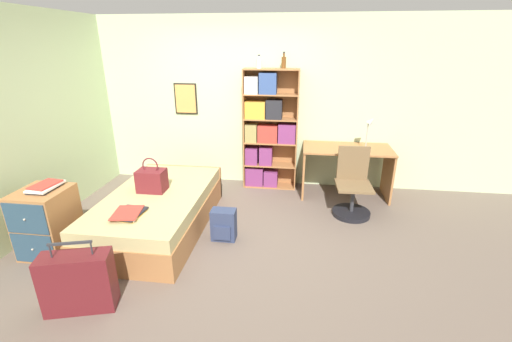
% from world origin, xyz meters
% --- Properties ---
extents(ground_plane, '(14.00, 14.00, 0.00)m').
position_xyz_m(ground_plane, '(0.00, 0.00, 0.00)').
color(ground_plane, '#66564C').
extents(wall_back, '(10.00, 0.09, 2.60)m').
position_xyz_m(wall_back, '(-0.00, 1.72, 1.30)').
color(wall_back, beige).
rests_on(wall_back, ground_plane).
extents(wall_left, '(0.06, 10.00, 2.60)m').
position_xyz_m(wall_left, '(-2.22, 0.00, 1.30)').
color(wall_left, beige).
rests_on(wall_left, ground_plane).
extents(bed, '(1.14, 2.05, 0.47)m').
position_xyz_m(bed, '(-0.75, 0.02, 0.23)').
color(bed, '#A36B3D').
rests_on(bed, ground_plane).
extents(handbag, '(0.33, 0.24, 0.43)m').
position_xyz_m(handbag, '(-0.82, 0.07, 0.62)').
color(handbag, maroon).
rests_on(handbag, bed).
extents(book_stack_on_bed, '(0.32, 0.39, 0.04)m').
position_xyz_m(book_stack_on_bed, '(-0.80, -0.58, 0.50)').
color(book_stack_on_bed, gold).
rests_on(book_stack_on_bed, bed).
extents(suitcase, '(0.62, 0.37, 0.67)m').
position_xyz_m(suitcase, '(-0.86, -1.43, 0.27)').
color(suitcase, '#5B191E').
rests_on(suitcase, ground_plane).
extents(dresser, '(0.50, 0.55, 0.74)m').
position_xyz_m(dresser, '(-1.72, -0.66, 0.37)').
color(dresser, '#A36B3D').
rests_on(dresser, ground_plane).
extents(magazine_pile_on_dresser, '(0.24, 0.36, 0.06)m').
position_xyz_m(magazine_pile_on_dresser, '(-1.69, -0.60, 0.77)').
color(magazine_pile_on_dresser, '#232328').
rests_on(magazine_pile_on_dresser, dresser).
extents(bookcase, '(0.83, 0.28, 1.85)m').
position_xyz_m(bookcase, '(0.44, 1.53, 0.90)').
color(bookcase, '#A36B3D').
rests_on(bookcase, ground_plane).
extents(bottle_green, '(0.08, 0.08, 0.19)m').
position_xyz_m(bottle_green, '(0.33, 1.52, 1.92)').
color(bottle_green, '#B7BCC1').
rests_on(bottle_green, bookcase).
extents(bottle_brown, '(0.07, 0.07, 0.23)m').
position_xyz_m(bottle_brown, '(0.68, 1.57, 1.94)').
color(bottle_brown, brown).
rests_on(bottle_brown, bookcase).
extents(desk, '(1.29, 0.67, 0.75)m').
position_xyz_m(desk, '(1.67, 1.34, 0.53)').
color(desk, '#A36B3D').
rests_on(desk, ground_plane).
extents(desk_lamp, '(0.17, 0.12, 0.48)m').
position_xyz_m(desk_lamp, '(1.94, 1.32, 1.08)').
color(desk_lamp, '#ADA89E').
rests_on(desk_lamp, desk).
extents(desk_chair, '(0.50, 0.50, 0.91)m').
position_xyz_m(desk_chair, '(1.70, 0.72, 0.28)').
color(desk_chair, black).
rests_on(desk_chair, ground_plane).
extents(backpack, '(0.29, 0.21, 0.38)m').
position_xyz_m(backpack, '(0.12, -0.15, 0.19)').
color(backpack, '#2D3856').
rests_on(backpack, ground_plane).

